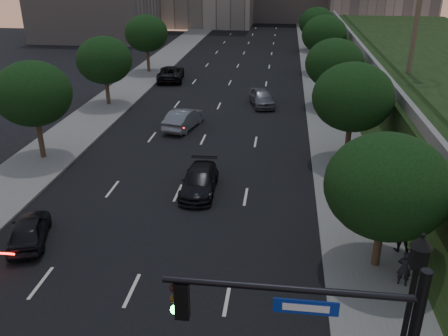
# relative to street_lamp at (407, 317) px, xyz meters

# --- Properties ---
(road_surface) EXTENTS (16.00, 140.00, 0.02)m
(road_surface) POSITION_rel_street_lamp_xyz_m (-9.93, 28.34, -2.62)
(road_surface) COLOR black
(road_surface) RESTS_ON ground
(sidewalk_right) EXTENTS (4.50, 140.00, 0.15)m
(sidewalk_right) POSITION_rel_street_lamp_xyz_m (0.32, 28.34, -2.56)
(sidewalk_right) COLOR slate
(sidewalk_right) RESTS_ON ground
(sidewalk_left) EXTENTS (4.50, 140.00, 0.15)m
(sidewalk_left) POSITION_rel_street_lamp_xyz_m (-20.18, 28.34, -2.56)
(sidewalk_left) COLOR slate
(sidewalk_left) RESTS_ON ground
(parapet_wall) EXTENTS (0.35, 90.00, 0.70)m
(parapet_wall) POSITION_rel_street_lamp_xyz_m (3.57, 26.34, 1.72)
(parapet_wall) COLOR slate
(parapet_wall) RESTS_ON embankment
(tree_right_a) EXTENTS (5.20, 5.20, 6.24)m
(tree_right_a) POSITION_rel_street_lamp_xyz_m (0.37, 6.34, 1.39)
(tree_right_a) COLOR #38281C
(tree_right_a) RESTS_ON ground
(tree_right_b) EXTENTS (5.20, 5.20, 6.74)m
(tree_right_b) POSITION_rel_street_lamp_xyz_m (0.37, 18.34, 1.88)
(tree_right_b) COLOR #38281C
(tree_right_b) RESTS_ON ground
(tree_right_c) EXTENTS (5.20, 5.20, 6.24)m
(tree_right_c) POSITION_rel_street_lamp_xyz_m (0.37, 31.34, 1.39)
(tree_right_c) COLOR #38281C
(tree_right_c) RESTS_ON ground
(tree_right_d) EXTENTS (5.20, 5.20, 6.74)m
(tree_right_d) POSITION_rel_street_lamp_xyz_m (0.37, 45.34, 1.88)
(tree_right_d) COLOR #38281C
(tree_right_d) RESTS_ON ground
(tree_right_e) EXTENTS (5.20, 5.20, 6.24)m
(tree_right_e) POSITION_rel_street_lamp_xyz_m (0.37, 60.34, 1.39)
(tree_right_e) COLOR #38281C
(tree_right_e) RESTS_ON ground
(tree_left_b) EXTENTS (5.00, 5.00, 6.71)m
(tree_left_b) POSITION_rel_street_lamp_xyz_m (-20.23, 16.34, 1.94)
(tree_left_b) COLOR #38281C
(tree_left_b) RESTS_ON ground
(tree_left_c) EXTENTS (5.00, 5.00, 6.34)m
(tree_left_c) POSITION_rel_street_lamp_xyz_m (-20.23, 29.34, 1.57)
(tree_left_c) COLOR #38281C
(tree_left_c) RESTS_ON ground
(tree_left_d) EXTENTS (5.00, 5.00, 6.71)m
(tree_left_d) POSITION_rel_street_lamp_xyz_m (-20.23, 43.34, 1.94)
(tree_left_d) COLOR #38281C
(tree_left_d) RESTS_ON ground
(street_lamp) EXTENTS (0.64, 0.64, 5.62)m
(street_lamp) POSITION_rel_street_lamp_xyz_m (0.00, 0.00, 0.00)
(street_lamp) COLOR black
(street_lamp) RESTS_ON ground
(sedan_near_left) EXTENTS (2.83, 4.36, 1.38)m
(sedan_near_left) POSITION_rel_street_lamp_xyz_m (-15.92, 6.31, -1.95)
(sedan_near_left) COLOR black
(sedan_near_left) RESTS_ON ground
(sedan_mid_left) EXTENTS (2.71, 5.15, 1.61)m
(sedan_mid_left) POSITION_rel_street_lamp_xyz_m (-11.90, 23.84, -1.83)
(sedan_mid_left) COLOR slate
(sedan_mid_left) RESTS_ON ground
(sedan_far_left) EXTENTS (3.45, 6.15, 1.62)m
(sedan_far_left) POSITION_rel_street_lamp_xyz_m (-16.65, 39.73, -1.82)
(sedan_far_left) COLOR black
(sedan_far_left) RESTS_ON ground
(sedan_near_right) EXTENTS (2.06, 4.82, 1.38)m
(sedan_near_right) POSITION_rel_street_lamp_xyz_m (-8.70, 12.69, -1.94)
(sedan_near_right) COLOR black
(sedan_near_right) RESTS_ON ground
(sedan_far_right) EXTENTS (2.97, 5.00, 1.59)m
(sedan_far_right) POSITION_rel_street_lamp_xyz_m (-6.01, 31.02, -1.84)
(sedan_far_right) COLOR #595C62
(sedan_far_right) RESTS_ON ground
(pedestrian_a) EXTENTS (0.68, 0.55, 1.61)m
(pedestrian_a) POSITION_rel_street_lamp_xyz_m (1.24, 5.00, -1.68)
(pedestrian_a) COLOR black
(pedestrian_a) RESTS_ON sidewalk_right
(pedestrian_b) EXTENTS (0.92, 0.73, 1.82)m
(pedestrian_b) POSITION_rel_street_lamp_xyz_m (1.67, 7.62, -1.58)
(pedestrian_b) COLOR black
(pedestrian_b) RESTS_ON sidewalk_right
(pedestrian_c) EXTENTS (0.96, 0.52, 1.55)m
(pedestrian_c) POSITION_rel_street_lamp_xyz_m (0.26, 12.95, -1.71)
(pedestrian_c) COLOR black
(pedestrian_c) RESTS_ON sidewalk_right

